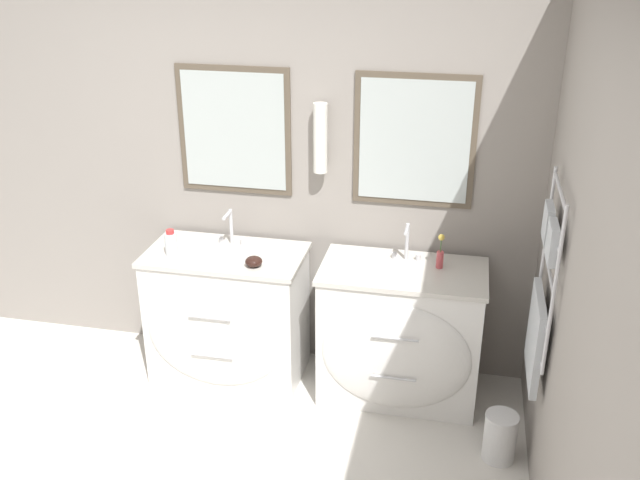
{
  "coord_description": "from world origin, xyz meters",
  "views": [
    {
      "loc": [
        1.16,
        -2.18,
        2.66
      ],
      "look_at": [
        0.43,
        1.26,
        1.09
      ],
      "focal_mm": 40.0,
      "sensor_mm": 36.0,
      "label": 1
    }
  ],
  "objects_px": {
    "amenity_bowl": "(254,261)",
    "waste_bin": "(500,436)",
    "toiletry_bottle": "(171,243)",
    "vanity_right": "(400,334)",
    "vanity_left": "(227,315)",
    "flower_vase": "(440,255)"
  },
  "relations": [
    {
      "from": "toiletry_bottle",
      "to": "amenity_bowl",
      "type": "distance_m",
      "value": 0.53
    },
    {
      "from": "vanity_left",
      "to": "vanity_right",
      "type": "xyz_separation_m",
      "value": [
        1.08,
        0.0,
        0.0
      ]
    },
    {
      "from": "vanity_left",
      "to": "toiletry_bottle",
      "type": "relative_size",
      "value": 5.99
    },
    {
      "from": "vanity_left",
      "to": "vanity_right",
      "type": "height_order",
      "value": "same"
    },
    {
      "from": "vanity_left",
      "to": "vanity_right",
      "type": "bearing_deg",
      "value": 0.0
    },
    {
      "from": "toiletry_bottle",
      "to": "flower_vase",
      "type": "xyz_separation_m",
      "value": [
        1.58,
        0.15,
        0.01
      ]
    },
    {
      "from": "toiletry_bottle",
      "to": "waste_bin",
      "type": "xyz_separation_m",
      "value": [
        1.98,
        -0.4,
        -0.77
      ]
    },
    {
      "from": "waste_bin",
      "to": "amenity_bowl",
      "type": "bearing_deg",
      "value": 166.41
    },
    {
      "from": "vanity_right",
      "to": "vanity_left",
      "type": "bearing_deg",
      "value": 180.0
    },
    {
      "from": "flower_vase",
      "to": "vanity_left",
      "type": "bearing_deg",
      "value": -175.6
    },
    {
      "from": "amenity_bowl",
      "to": "flower_vase",
      "type": "xyz_separation_m",
      "value": [
        1.05,
        0.2,
        0.05
      ]
    },
    {
      "from": "amenity_bowl",
      "to": "waste_bin",
      "type": "xyz_separation_m",
      "value": [
        1.45,
        -0.35,
        -0.73
      ]
    },
    {
      "from": "vanity_left",
      "to": "toiletry_bottle",
      "type": "xyz_separation_m",
      "value": [
        -0.3,
        -0.05,
        0.49
      ]
    },
    {
      "from": "toiletry_bottle",
      "to": "waste_bin",
      "type": "bearing_deg",
      "value": -11.53
    },
    {
      "from": "vanity_right",
      "to": "amenity_bowl",
      "type": "distance_m",
      "value": 0.97
    },
    {
      "from": "waste_bin",
      "to": "vanity_right",
      "type": "bearing_deg",
      "value": 142.74
    },
    {
      "from": "amenity_bowl",
      "to": "waste_bin",
      "type": "relative_size",
      "value": 0.36
    },
    {
      "from": "vanity_right",
      "to": "flower_vase",
      "type": "relative_size",
      "value": 4.58
    },
    {
      "from": "vanity_right",
      "to": "waste_bin",
      "type": "distance_m",
      "value": 0.81
    },
    {
      "from": "flower_vase",
      "to": "waste_bin",
      "type": "relative_size",
      "value": 0.75
    },
    {
      "from": "toiletry_bottle",
      "to": "flower_vase",
      "type": "height_order",
      "value": "flower_vase"
    },
    {
      "from": "vanity_left",
      "to": "waste_bin",
      "type": "bearing_deg",
      "value": -15.23
    }
  ]
}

